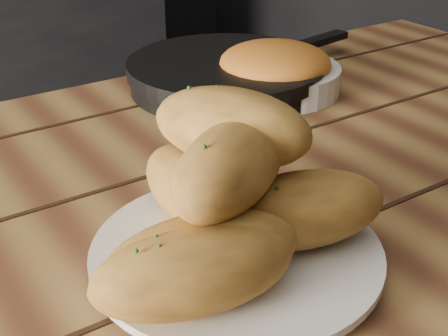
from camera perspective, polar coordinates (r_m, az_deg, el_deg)
table at (r=0.70m, az=-2.48°, el=-10.96°), size 1.57×0.86×0.75m
plate at (r=0.57m, az=1.13°, el=-7.93°), size 0.27×0.27×0.02m
bread_rolls at (r=0.53m, az=0.28°, el=-3.17°), size 0.30×0.24×0.14m
skillet at (r=0.98m, az=0.33°, el=8.62°), size 0.44×0.31×0.05m
bowl at (r=0.96m, az=4.68°, el=8.88°), size 0.20×0.20×0.07m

